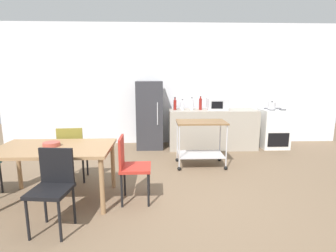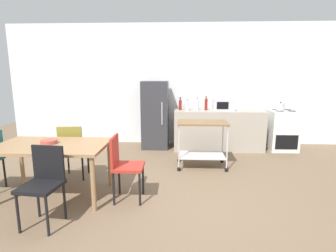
# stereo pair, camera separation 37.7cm
# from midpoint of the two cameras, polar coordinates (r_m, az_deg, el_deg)

# --- Properties ---
(ground_plane) EXTENTS (12.00, 12.00, 0.00)m
(ground_plane) POSITION_cam_midpoint_polar(r_m,az_deg,el_deg) (3.72, 0.69, -15.79)
(ground_plane) COLOR brown
(back_wall) EXTENTS (8.40, 0.12, 2.90)m
(back_wall) POSITION_cam_midpoint_polar(r_m,az_deg,el_deg) (6.52, -0.71, 8.95)
(back_wall) COLOR white
(back_wall) RESTS_ON ground_plane
(kitchen_counter) EXTENTS (2.00, 0.64, 0.90)m
(kitchen_counter) POSITION_cam_midpoint_polar(r_m,az_deg,el_deg) (6.14, 7.89, -0.69)
(kitchen_counter) COLOR #A89E8E
(kitchen_counter) RESTS_ON ground_plane
(dining_table) EXTENTS (1.50, 0.90, 0.75)m
(dining_table) POSITION_cam_midpoint_polar(r_m,az_deg,el_deg) (3.85, -26.12, -5.28)
(dining_table) COLOR #A37A51
(dining_table) RESTS_ON ground_plane
(chair_black) EXTENTS (0.44, 0.44, 0.89)m
(chair_black) POSITION_cam_midpoint_polar(r_m,az_deg,el_deg) (3.22, -26.95, -11.27)
(chair_black) COLOR black
(chair_black) RESTS_ON ground_plane
(chair_red) EXTENTS (0.41, 0.41, 0.89)m
(chair_red) POSITION_cam_midpoint_polar(r_m,az_deg,el_deg) (3.56, -11.21, -8.22)
(chair_red) COLOR #B72D23
(chair_red) RESTS_ON ground_plane
(chair_olive) EXTENTS (0.43, 0.43, 0.89)m
(chair_olive) POSITION_cam_midpoint_polar(r_m,az_deg,el_deg) (4.47, -22.39, -4.87)
(chair_olive) COLOR olive
(chair_olive) RESTS_ON ground_plane
(stove_oven) EXTENTS (0.60, 0.61, 0.92)m
(stove_oven) POSITION_cam_midpoint_polar(r_m,az_deg,el_deg) (6.56, 20.42, -0.50)
(stove_oven) COLOR white
(stove_oven) RESTS_ON ground_plane
(refrigerator) EXTENTS (0.60, 0.63, 1.55)m
(refrigerator) POSITION_cam_midpoint_polar(r_m,az_deg,el_deg) (6.10, -5.75, 2.39)
(refrigerator) COLOR #333338
(refrigerator) RESTS_ON ground_plane
(kitchen_cart) EXTENTS (0.91, 0.57, 0.85)m
(kitchen_cart) POSITION_cam_midpoint_polar(r_m,az_deg,el_deg) (4.86, 4.98, -2.20)
(kitchen_cart) COLOR brown
(kitchen_cart) RESTS_ON ground_plane
(bottle_sesame_oil) EXTENTS (0.07, 0.07, 0.29)m
(bottle_sesame_oil) POSITION_cam_midpoint_polar(r_m,az_deg,el_deg) (6.00, -0.28, 4.66)
(bottle_sesame_oil) COLOR maroon
(bottle_sesame_oil) RESTS_ON kitchen_counter
(bottle_hot_sauce) EXTENTS (0.07, 0.07, 0.25)m
(bottle_hot_sauce) POSITION_cam_midpoint_polar(r_m,az_deg,el_deg) (5.93, 1.33, 4.36)
(bottle_hot_sauce) COLOR silver
(bottle_hot_sauce) RESTS_ON kitchen_counter
(bottle_soy_sauce) EXTENTS (0.08, 0.08, 0.28)m
(bottle_soy_sauce) POSITION_cam_midpoint_polar(r_m,az_deg,el_deg) (6.00, 3.39, 4.64)
(bottle_soy_sauce) COLOR silver
(bottle_soy_sauce) RESTS_ON kitchen_counter
(bottle_vinegar) EXTENTS (0.07, 0.07, 0.31)m
(bottle_vinegar) POSITION_cam_midpoint_polar(r_m,az_deg,el_deg) (6.03, 5.29, 4.81)
(bottle_vinegar) COLOR maroon
(bottle_vinegar) RESTS_ON kitchen_counter
(microwave) EXTENTS (0.46, 0.35, 0.26)m
(microwave) POSITION_cam_midpoint_polar(r_m,az_deg,el_deg) (6.07, 8.91, 4.70)
(microwave) COLOR silver
(microwave) RESTS_ON kitchen_counter
(fruit_bowl) EXTENTS (0.22, 0.22, 0.05)m
(fruit_bowl) POSITION_cam_midpoint_polar(r_m,az_deg,el_deg) (3.88, -26.62, -3.59)
(fruit_bowl) COLOR #B24C3F
(fruit_bowl) RESTS_ON dining_table
(kettle) EXTENTS (0.24, 0.17, 0.19)m
(kettle) POSITION_cam_midpoint_polar(r_m,az_deg,el_deg) (6.35, 20.09, 4.17)
(kettle) COLOR silver
(kettle) RESTS_ON stove_oven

